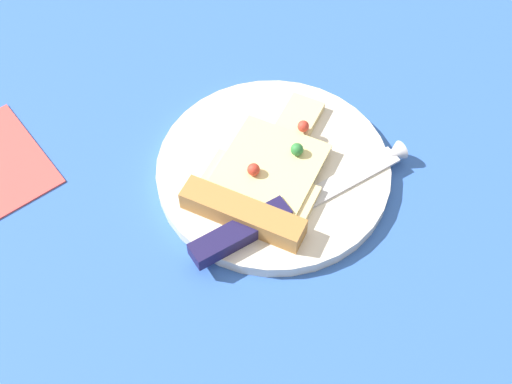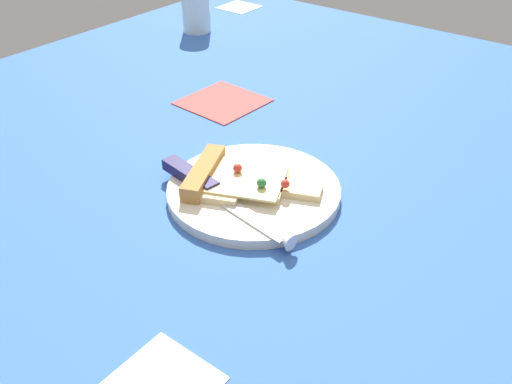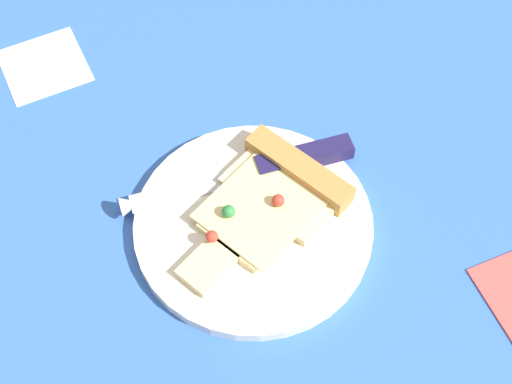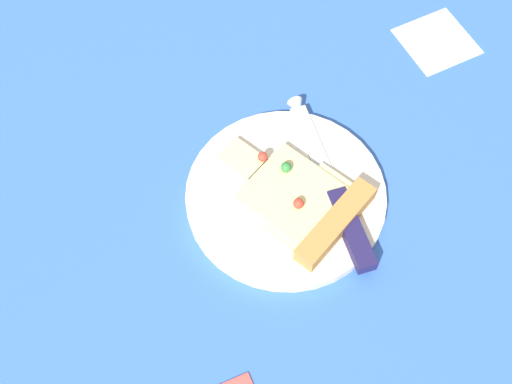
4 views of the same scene
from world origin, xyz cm
name	(u,v)px [view 1 (image 1 of 4)]	position (x,y,z in cm)	size (l,w,h in cm)	color
ground_plane	(240,138)	(0.01, 0.00, -1.50)	(148.35, 148.35, 3.00)	#3360B7
plate	(273,170)	(-6.74, 1.29, 0.70)	(23.33, 23.33, 1.41)	silver
pizza_slice	(263,181)	(-7.79, 3.64, 2.20)	(14.65, 19.07, 2.57)	beige
knife	(282,211)	(-11.55, 4.50, 2.01)	(5.80, 24.04, 2.45)	silver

